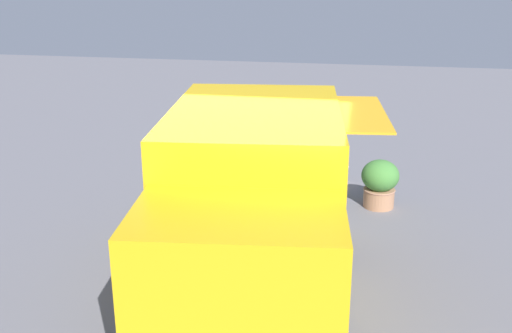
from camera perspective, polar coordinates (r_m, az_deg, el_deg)
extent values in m
plane|color=slate|center=(8.63, -0.60, -11.53)|extent=(40.00, 40.00, 0.00)
cube|color=gold|center=(8.49, -0.06, -1.89)|extent=(3.58, 2.63, 2.25)
cube|color=gold|center=(6.44, -1.70, -11.57)|extent=(1.66, 2.33, 1.75)
cube|color=black|center=(5.68, -2.48, -12.47)|extent=(0.22, 1.82, 0.66)
cube|color=black|center=(8.44, 7.77, -1.23)|extent=(1.84, 0.22, 0.79)
cube|color=gold|center=(8.19, 10.09, 4.99)|extent=(2.07, 0.81, 0.03)
cube|color=black|center=(8.38, -0.44, -11.61)|extent=(4.73, 2.30, 0.23)
cylinder|color=black|center=(7.13, -10.07, -15.07)|extent=(0.86, 0.31, 0.84)
cylinder|color=black|center=(9.53, -6.02, -5.72)|extent=(0.86, 0.31, 0.84)
cylinder|color=black|center=(9.40, 6.55, -6.10)|extent=(0.86, 0.31, 0.84)
cylinder|color=#AC7959|center=(11.50, 11.55, -2.90)|extent=(0.57, 0.57, 0.36)
torus|color=#AA765C|center=(11.45, 11.60, -2.15)|extent=(0.60, 0.60, 0.04)
ellipsoid|color=#458439|center=(11.35, 11.69, -0.85)|extent=(0.69, 0.69, 0.59)
sphere|color=white|center=(11.44, 11.05, 0.32)|extent=(0.08, 0.08, 0.08)
sphere|color=white|center=(11.48, 10.79, 0.07)|extent=(0.08, 0.08, 0.08)
sphere|color=white|center=(11.43, 10.32, -0.46)|extent=(0.07, 0.07, 0.07)
sphere|color=white|center=(11.43, 13.01, -0.33)|extent=(0.06, 0.06, 0.06)
sphere|color=white|center=(11.45, 11.16, 0.34)|extent=(0.05, 0.05, 0.05)
sphere|color=white|center=(11.35, 10.72, 0.16)|extent=(0.05, 0.05, 0.05)
cylinder|color=silver|center=(12.57, 7.51, -0.73)|extent=(0.52, 0.52, 0.38)
torus|color=silver|center=(12.51, 7.54, 0.03)|extent=(0.55, 0.55, 0.04)
ellipsoid|color=#338247|center=(12.44, 7.58, 0.96)|extent=(0.53, 0.53, 0.45)
sphere|color=#A951A2|center=(12.47, 8.59, 1.13)|extent=(0.07, 0.07, 0.07)
sphere|color=purple|center=(12.59, 7.30, 1.64)|extent=(0.08, 0.08, 0.08)
sphere|color=#A649A0|center=(12.56, 8.01, 1.68)|extent=(0.07, 0.07, 0.07)
sphere|color=purple|center=(12.30, 6.80, 1.15)|extent=(0.06, 0.06, 0.06)
sphere|color=#A54BB0|center=(12.60, 8.10, 1.45)|extent=(0.08, 0.08, 0.08)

